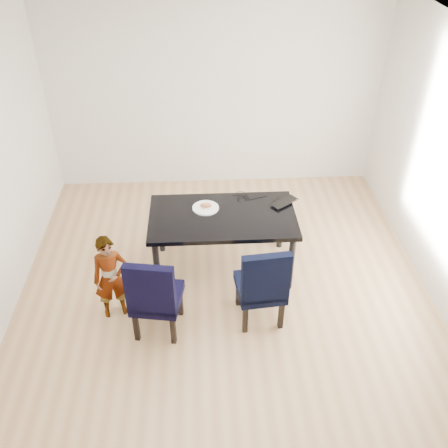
{
  "coord_description": "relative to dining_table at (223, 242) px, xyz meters",
  "views": [
    {
      "loc": [
        -0.22,
        -3.93,
        3.85
      ],
      "look_at": [
        0.0,
        0.2,
        0.85
      ],
      "focal_mm": 40.0,
      "sensor_mm": 36.0,
      "label": 1
    }
  ],
  "objects": [
    {
      "name": "floor",
      "position": [
        0.0,
        -0.5,
        -0.38
      ],
      "size": [
        4.5,
        5.0,
        0.01
      ],
      "primitive_type": "cube",
      "color": "tan",
      "rests_on": "ground"
    },
    {
      "name": "ceiling",
      "position": [
        0.0,
        -0.5,
        2.33
      ],
      "size": [
        4.5,
        5.0,
        0.01
      ],
      "primitive_type": "cube",
      "color": "white",
      "rests_on": "wall_back"
    },
    {
      "name": "wall_back",
      "position": [
        0.0,
        2.0,
        0.98
      ],
      "size": [
        4.5,
        0.01,
        2.7
      ],
      "primitive_type": "cube",
      "color": "silver",
      "rests_on": "ground"
    },
    {
      "name": "wall_front",
      "position": [
        0.0,
        -3.0,
        0.98
      ],
      "size": [
        4.5,
        0.01,
        2.7
      ],
      "primitive_type": "cube",
      "color": "white",
      "rests_on": "ground"
    },
    {
      "name": "dining_table",
      "position": [
        0.0,
        0.0,
        0.0
      ],
      "size": [
        1.6,
        0.9,
        0.75
      ],
      "primitive_type": "cube",
      "color": "black",
      "rests_on": "floor"
    },
    {
      "name": "chair_left",
      "position": [
        -0.69,
        -0.88,
        0.11
      ],
      "size": [
        0.54,
        0.55,
        0.97
      ],
      "primitive_type": "cube",
      "rotation": [
        0.0,
        0.0,
        -0.16
      ],
      "color": "black",
      "rests_on": "floor"
    },
    {
      "name": "chair_right",
      "position": [
        0.34,
        -0.78,
        0.11
      ],
      "size": [
        0.51,
        0.53,
        0.97
      ],
      "primitive_type": "cube",
      "rotation": [
        0.0,
        0.0,
        0.1
      ],
      "color": "black",
      "rests_on": "floor"
    },
    {
      "name": "child",
      "position": [
        -1.16,
        -0.65,
        0.11
      ],
      "size": [
        0.4,
        0.32,
        0.97
      ],
      "primitive_type": "imported",
      "rotation": [
        0.0,
        0.0,
        0.28
      ],
      "color": "orange",
      "rests_on": "floor"
    },
    {
      "name": "plate",
      "position": [
        -0.18,
        0.14,
        0.38
      ],
      "size": [
        0.39,
        0.39,
        0.02
      ],
      "primitive_type": "cylinder",
      "rotation": [
        0.0,
        0.0,
        -0.43
      ],
      "color": "white",
      "rests_on": "dining_table"
    },
    {
      "name": "sandwich",
      "position": [
        -0.18,
        0.15,
        0.42
      ],
      "size": [
        0.13,
        0.06,
        0.05
      ],
      "primitive_type": "ellipsoid",
      "rotation": [
        0.0,
        0.0,
        0.01
      ],
      "color": "#A5633B",
      "rests_on": "plate"
    },
    {
      "name": "laptop",
      "position": [
        0.68,
        0.23,
        0.39
      ],
      "size": [
        0.39,
        0.36,
        0.03
      ],
      "primitive_type": "imported",
      "rotation": [
        0.0,
        0.0,
        3.77
      ],
      "color": "black",
      "rests_on": "dining_table"
    },
    {
      "name": "cable_tangle",
      "position": [
        0.25,
        0.3,
        0.38
      ],
      "size": [
        0.18,
        0.18,
        0.01
      ],
      "primitive_type": "torus",
      "rotation": [
        0.0,
        0.0,
        -0.41
      ],
      "color": "black",
      "rests_on": "dining_table"
    }
  ]
}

